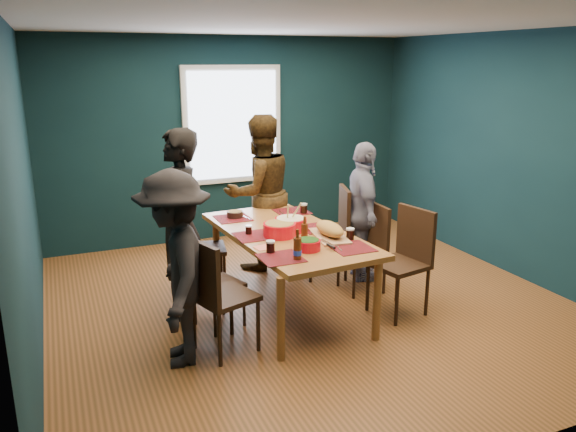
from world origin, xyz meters
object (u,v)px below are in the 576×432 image
Objects in this scene: chair_right_mid at (369,241)px; person_right at (363,212)px; bowl_dumpling at (291,224)px; bowl_herbs at (308,244)px; chair_right_far at (334,225)px; person_far_left at (179,225)px; chair_left_near at (215,289)px; person_back at (260,193)px; chair_left_mid at (211,278)px; person_near_left at (175,269)px; chair_right_near at (406,253)px; bowl_salad at (279,229)px; chair_left_far at (196,241)px; dining_table at (287,239)px; cutting_board at (330,230)px.

person_right is at bearing 75.84° from chair_right_mid.
bowl_dumpling reaches higher than bowl_herbs.
chair_right_far is 1.87m from person_far_left.
person_back is (1.06, 1.81, 0.32)m from chair_left_near.
chair_left_near is 0.91m from bowl_herbs.
chair_left_mid is 0.47× the size of person_back.
chair_right_far is 2.38m from person_near_left.
chair_right_near is at bearing -15.12° from chair_left_near.
chair_right_far is 1.19m from bowl_salad.
person_near_left is at bearing 171.13° from chair_right_near.
chair_right_mid is 0.90× the size of chair_right_near.
chair_right_far is 0.57× the size of person_far_left.
chair_left_far is 0.68m from person_far_left.
person_near_left reaches higher than person_right.
chair_left_near is (-0.91, -0.63, -0.12)m from dining_table.
bowl_herbs is at bearing -109.97° from chair_right_far.
person_near_left is at bearing 43.22° from person_back.
chair_right_far is 3.28× the size of bowl_salad.
person_near_left reaches higher than chair_right_far.
chair_right_far reaches higher than chair_left_far.
chair_left_far is 0.59× the size of person_near_left.
cutting_board is (0.34, 0.25, 0.02)m from bowl_herbs.
person_far_left reaches higher than bowl_salad.
chair_left_far is at bearing 64.90° from chair_left_mid.
chair_right_mid is 2.01m from person_far_left.
person_back reaches higher than chair_left_near.
bowl_dumpling is at bearing 75.52° from person_back.
bowl_dumpling is at bearing -33.16° from chair_left_far.
person_near_left is at bearing -154.38° from bowl_salad.
person_far_left reaches higher than bowl_dumpling.
cutting_board is (1.29, -0.56, -0.05)m from person_far_left.
person_near_left reaches higher than bowl_dumpling.
person_far_left reaches higher than chair_right_mid.
chair_left_mid is 1.81m from chair_right_far.
chair_right_mid is 0.51× the size of person_far_left.
chair_right_far is 3.27× the size of bowl_dumpling.
person_far_left is 1.25m from bowl_herbs.
person_near_left is (-0.31, 0.02, 0.21)m from chair_left_near.
person_back reaches higher than person_far_left.
dining_table is at bearing 86.24° from bowl_herbs.
person_back is 8.17× the size of bowl_herbs.
bowl_dumpling is at bearing -6.21° from chair_left_mid.
chair_left_near reaches higher than dining_table.
person_near_left is (-1.37, -1.80, -0.11)m from person_back.
chair_right_mid reaches higher than bowl_herbs.
chair_right_far is 1.14m from chair_right_near.
chair_left_near is at bearing 97.86° from person_near_left.
person_back reaches higher than chair_right_mid.
chair_left_mid is (-0.82, -0.17, -0.22)m from dining_table.
person_right reaches higher than chair_right_near.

